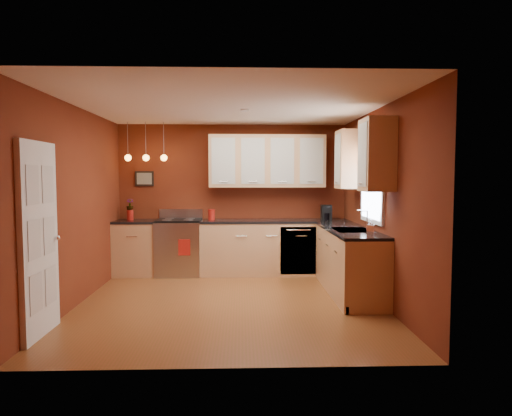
{
  "coord_description": "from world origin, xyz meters",
  "views": [
    {
      "loc": [
        0.15,
        -6.01,
        1.68
      ],
      "look_at": [
        0.38,
        1.0,
        1.2
      ],
      "focal_mm": 32.0,
      "sensor_mm": 36.0,
      "label": 1
    }
  ],
  "objects_px": {
    "sink": "(352,231)",
    "soap_pump": "(371,227)",
    "red_canister": "(211,215)",
    "coffee_maker": "(326,213)",
    "gas_range": "(179,247)"
  },
  "relations": [
    {
      "from": "red_canister",
      "to": "coffee_maker",
      "type": "xyz_separation_m",
      "value": [
        1.98,
        -0.0,
        0.02
      ]
    },
    {
      "from": "sink",
      "to": "soap_pump",
      "type": "bearing_deg",
      "value": -79.22
    },
    {
      "from": "gas_range",
      "to": "sink",
      "type": "relative_size",
      "value": 1.59
    },
    {
      "from": "soap_pump",
      "to": "red_canister",
      "type": "bearing_deg",
      "value": 136.54
    },
    {
      "from": "sink",
      "to": "coffee_maker",
      "type": "bearing_deg",
      "value": 93.11
    },
    {
      "from": "red_canister",
      "to": "coffee_maker",
      "type": "relative_size",
      "value": 0.73
    },
    {
      "from": "soap_pump",
      "to": "sink",
      "type": "bearing_deg",
      "value": 100.78
    },
    {
      "from": "gas_range",
      "to": "coffee_maker",
      "type": "bearing_deg",
      "value": 0.02
    },
    {
      "from": "red_canister",
      "to": "coffee_maker",
      "type": "bearing_deg",
      "value": -0.08
    },
    {
      "from": "coffee_maker",
      "to": "soap_pump",
      "type": "bearing_deg",
      "value": -83.83
    },
    {
      "from": "gas_range",
      "to": "soap_pump",
      "type": "relative_size",
      "value": 5.64
    },
    {
      "from": "gas_range",
      "to": "red_canister",
      "type": "xyz_separation_m",
      "value": [
        0.56,
        0.0,
        0.55
      ]
    },
    {
      "from": "red_canister",
      "to": "soap_pump",
      "type": "xyz_separation_m",
      "value": [
        2.17,
        -2.05,
        0.0
      ]
    },
    {
      "from": "sink",
      "to": "coffee_maker",
      "type": "relative_size",
      "value": 2.74
    },
    {
      "from": "sink",
      "to": "soap_pump",
      "type": "xyz_separation_m",
      "value": [
        0.1,
        -0.55,
        0.12
      ]
    }
  ]
}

